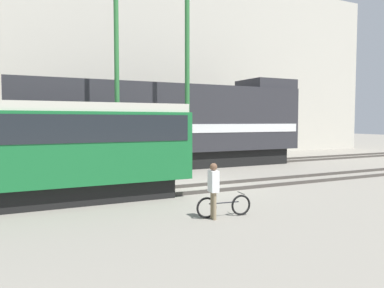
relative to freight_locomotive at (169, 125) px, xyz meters
The scene contains 10 objects.
ground_plane 6.92m from the freight_locomotive, 99.76° to the right, with size 120.00×120.00×0.00m, color gray.
track_near 7.51m from the freight_locomotive, 98.86° to the right, with size 60.00×1.50×0.14m.
track_far 2.71m from the freight_locomotive, behind, with size 60.00×1.51×0.14m.
building_backdrop 10.56m from the freight_locomotive, 96.60° to the left, with size 48.04×6.00×14.37m.
freight_locomotive is the anchor object (origin of this frame).
streetcar 10.12m from the freight_locomotive, 136.15° to the right, with size 9.52×2.54×3.39m.
bicycle 11.67m from the freight_locomotive, 104.60° to the right, with size 1.70×0.44×0.68m.
person 11.77m from the freight_locomotive, 106.43° to the right, with size 0.26×0.38×1.60m.
utility_pole_center 5.77m from the freight_locomotive, 138.85° to the right, with size 0.22×0.22×9.57m.
utility_pole_right 3.98m from the freight_locomotive, 97.82° to the right, with size 0.23×0.23×8.79m.
Camera 1 is at (-7.34, -13.97, 2.80)m, focal length 35.00 mm.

